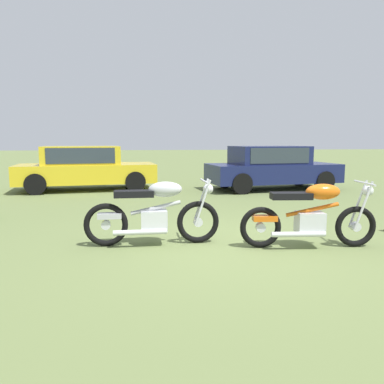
# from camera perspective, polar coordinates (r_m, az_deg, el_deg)

# --- Properties ---
(ground_plane) EXTENTS (120.00, 120.00, 0.00)m
(ground_plane) POSITION_cam_1_polar(r_m,az_deg,el_deg) (5.97, 5.95, -8.03)
(ground_plane) COLOR olive
(motorcycle_silver) EXTENTS (2.10, 0.64, 1.02)m
(motorcycle_silver) POSITION_cam_1_polar(r_m,az_deg,el_deg) (5.95, -5.66, -3.20)
(motorcycle_silver) COLOR black
(motorcycle_silver) RESTS_ON ground
(motorcycle_orange) EXTENTS (2.08, 0.64, 1.02)m
(motorcycle_orange) POSITION_cam_1_polar(r_m,az_deg,el_deg) (6.04, 17.26, -3.39)
(motorcycle_orange) COLOR black
(motorcycle_orange) RESTS_ON ground
(car_yellow) EXTENTS (4.52, 2.22, 1.43)m
(car_yellow) POSITION_cam_1_polar(r_m,az_deg,el_deg) (12.95, -15.71, 3.80)
(car_yellow) COLOR gold
(car_yellow) RESTS_ON ground
(car_navy) EXTENTS (4.41, 2.21, 1.43)m
(car_navy) POSITION_cam_1_polar(r_m,az_deg,el_deg) (12.87, 11.71, 3.90)
(car_navy) COLOR #161E4C
(car_navy) RESTS_ON ground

